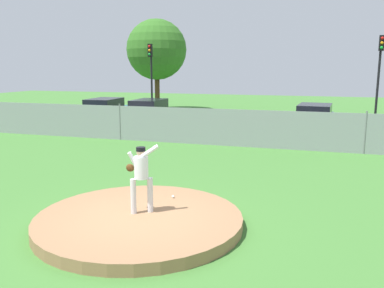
# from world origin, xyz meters

# --- Properties ---
(ground_plane) EXTENTS (80.00, 80.00, 0.00)m
(ground_plane) POSITION_xyz_m (0.00, 6.00, 0.00)
(ground_plane) COLOR #427A33
(asphalt_strip) EXTENTS (44.00, 7.00, 0.01)m
(asphalt_strip) POSITION_xyz_m (0.00, 14.50, 0.00)
(asphalt_strip) COLOR #2B2B2D
(asphalt_strip) RESTS_ON ground_plane
(pitchers_mound) EXTENTS (4.70, 4.70, 0.26)m
(pitchers_mound) POSITION_xyz_m (0.00, 0.00, 0.13)
(pitchers_mound) COLOR #99704C
(pitchers_mound) RESTS_ON ground_plane
(pitcher_youth) EXTENTS (0.81, 0.35, 1.60)m
(pitcher_youth) POSITION_xyz_m (-0.01, 0.17, 1.21)
(pitcher_youth) COLOR silver
(pitcher_youth) RESTS_ON pitchers_mound
(baseball) EXTENTS (0.07, 0.07, 0.07)m
(baseball) POSITION_xyz_m (0.31, 1.38, 0.29)
(baseball) COLOR white
(baseball) RESTS_ON pitchers_mound
(chainlink_fence) EXTENTS (28.34, 0.07, 1.80)m
(chainlink_fence) POSITION_xyz_m (0.00, 10.00, 0.85)
(chainlink_fence) COLOR gray
(chainlink_fence) RESTS_ON ground_plane
(parked_car_white) EXTENTS (1.95, 4.65, 1.69)m
(parked_car_white) POSITION_xyz_m (-5.97, 14.33, 0.81)
(parked_car_white) COLOR silver
(parked_car_white) RESTS_ON ground_plane
(parked_car_navy) EXTENTS (2.07, 4.52, 1.65)m
(parked_car_navy) POSITION_xyz_m (3.55, 14.34, 0.80)
(parked_car_navy) COLOR #161E4C
(parked_car_navy) RESTS_ON ground_plane
(parked_car_teal) EXTENTS (2.05, 4.75, 1.66)m
(parked_car_teal) POSITION_xyz_m (-9.15, 14.63, 0.80)
(parked_car_teal) COLOR #146066
(parked_car_teal) RESTS_ON ground_plane
(traffic_light_near) EXTENTS (0.28, 0.46, 5.20)m
(traffic_light_near) POSITION_xyz_m (-7.78, 18.95, 3.53)
(traffic_light_near) COLOR black
(traffic_light_near) RESTS_ON ground_plane
(traffic_light_far) EXTENTS (0.28, 0.46, 5.44)m
(traffic_light_far) POSITION_xyz_m (7.07, 18.82, 3.68)
(traffic_light_far) COLOR black
(traffic_light_far) RESTS_ON ground_plane
(tree_broad_right) EXTENTS (4.97, 4.97, 7.53)m
(tree_broad_right) POSITION_xyz_m (-9.37, 23.92, 5.03)
(tree_broad_right) COLOR #4C331E
(tree_broad_right) RESTS_ON ground_plane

